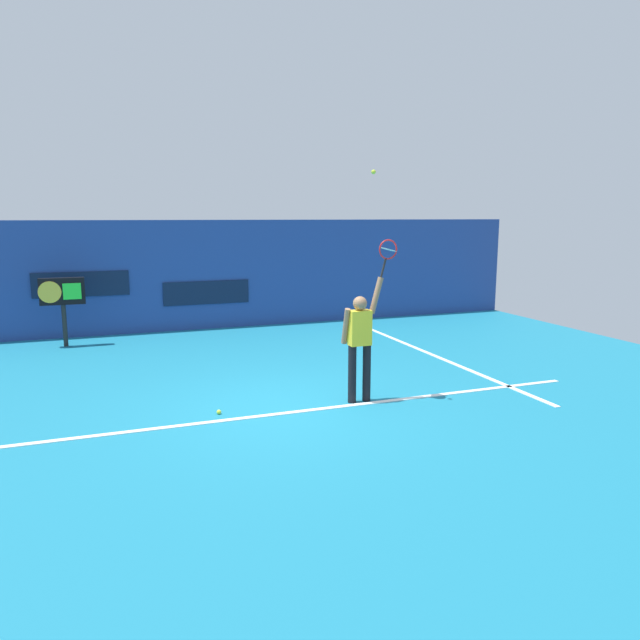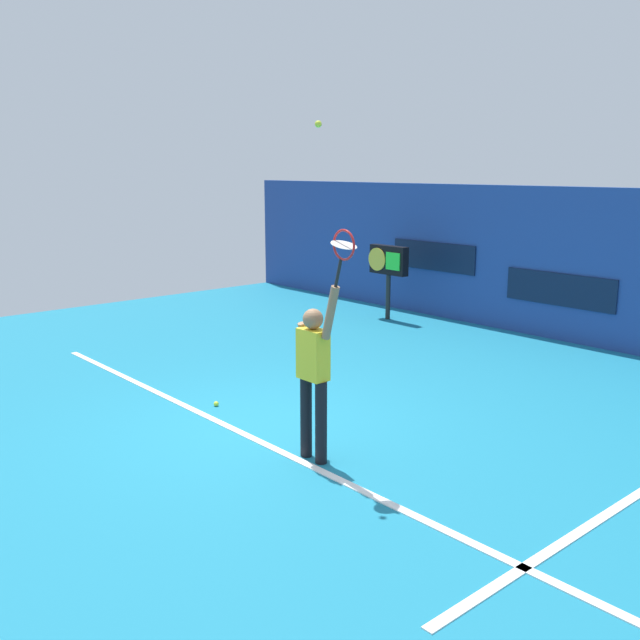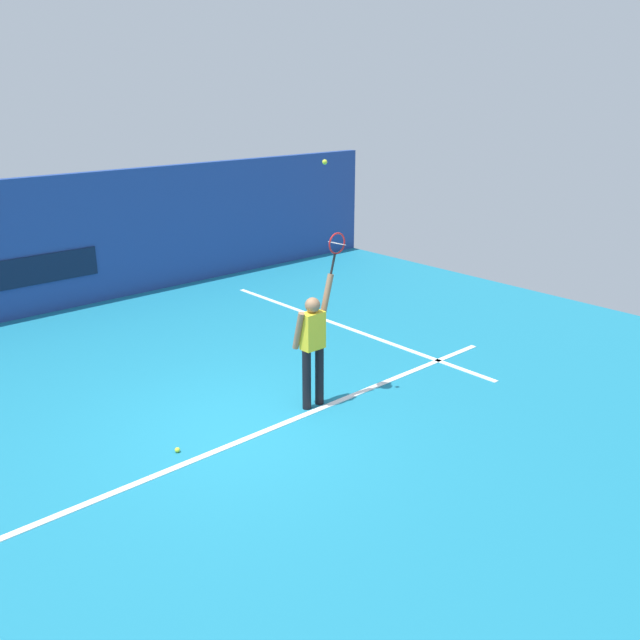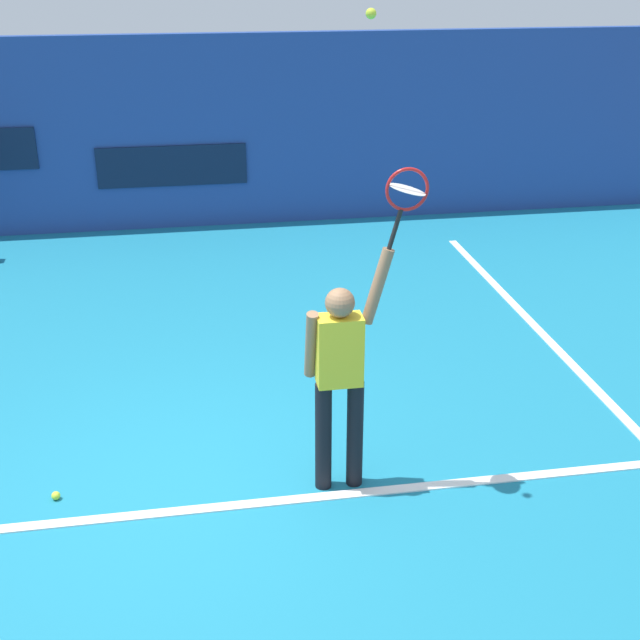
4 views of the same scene
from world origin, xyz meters
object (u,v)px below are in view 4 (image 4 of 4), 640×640
at_px(spare_ball, 56,496).
at_px(tennis_ball, 371,14).
at_px(tennis_player, 340,372).
at_px(tennis_racket, 406,194).

bearing_deg(spare_ball, tennis_ball, -5.72).
xyz_separation_m(tennis_player, tennis_racket, (0.45, -0.00, 1.36)).
height_order(tennis_racket, tennis_ball, tennis_ball).
xyz_separation_m(tennis_ball, spare_ball, (-2.37, 0.24, -3.52)).
bearing_deg(tennis_ball, spare_ball, 174.28).
xyz_separation_m(tennis_racket, tennis_ball, (-0.29, -0.07, 1.19)).
bearing_deg(tennis_ball, tennis_player, 155.55).
bearing_deg(tennis_racket, tennis_player, 179.46).
height_order(tennis_player, tennis_racket, tennis_racket).
bearing_deg(tennis_player, tennis_ball, -24.45).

